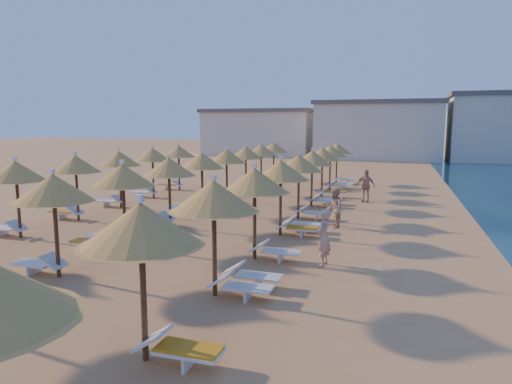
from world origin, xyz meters
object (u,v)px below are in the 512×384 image
(parasol_row_west, at_px, (187,165))
(beachgoer_c, at_px, (366,186))
(parasol_row_east, at_px, (290,167))
(beachgoer_b, at_px, (335,208))
(beachgoer_a, at_px, (323,238))

(parasol_row_west, xyz_separation_m, beachgoer_c, (7.55, 7.35, -1.62))
(parasol_row_east, relative_size, beachgoer_b, 19.48)
(parasol_row_east, relative_size, beachgoer_a, 18.34)
(beachgoer_c, height_order, beachgoer_a, beachgoer_c)
(beachgoer_b, bearing_deg, beachgoer_a, 1.83)
(parasol_row_east, bearing_deg, beachgoer_a, -66.29)
(parasol_row_west, relative_size, beachgoer_c, 17.61)
(beachgoer_b, xyz_separation_m, beachgoer_a, (0.39, -5.49, 0.05))
(beachgoer_b, distance_m, beachgoer_a, 5.51)
(beachgoer_b, relative_size, beachgoer_a, 0.94)
(beachgoer_c, relative_size, beachgoer_a, 1.04)
(beachgoer_c, xyz_separation_m, beachgoer_b, (-0.81, -7.00, -0.09))
(beachgoer_a, bearing_deg, beachgoer_c, -174.52)
(parasol_row_east, distance_m, beachgoer_a, 5.86)
(parasol_row_west, xyz_separation_m, beachgoer_a, (7.14, -5.15, -1.66))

